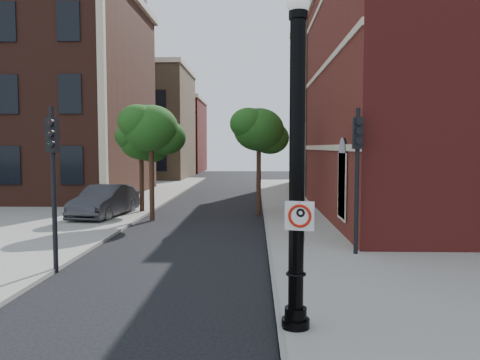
{
  "coord_description": "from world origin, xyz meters",
  "views": [
    {
      "loc": [
        1.58,
        -9.14,
        3.51
      ],
      "look_at": [
        1.22,
        2.0,
        2.73
      ],
      "focal_mm": 35.0,
      "sensor_mm": 36.0,
      "label": 1
    }
  ],
  "objects_px": {
    "no_parking_sign": "(299,216)",
    "lamppost": "(297,180)",
    "parked_car": "(105,201)",
    "traffic_signal_left": "(53,162)",
    "traffic_signal_right": "(357,157)"
  },
  "relations": [
    {
      "from": "no_parking_sign",
      "to": "lamppost",
      "type": "bearing_deg",
      "value": 118.68
    },
    {
      "from": "parked_car",
      "to": "traffic_signal_left",
      "type": "distance_m",
      "value": 10.64
    },
    {
      "from": "lamppost",
      "to": "traffic_signal_right",
      "type": "distance_m",
      "value": 6.67
    },
    {
      "from": "parked_car",
      "to": "traffic_signal_left",
      "type": "xyz_separation_m",
      "value": [
        1.91,
        -10.21,
        2.3
      ]
    },
    {
      "from": "lamppost",
      "to": "parked_car",
      "type": "distance_m",
      "value": 16.64
    },
    {
      "from": "lamppost",
      "to": "traffic_signal_left",
      "type": "distance_m",
      "value": 7.56
    },
    {
      "from": "no_parking_sign",
      "to": "traffic_signal_left",
      "type": "relative_size",
      "value": 0.12
    },
    {
      "from": "parked_car",
      "to": "lamppost",
      "type": "bearing_deg",
      "value": -52.7
    },
    {
      "from": "parked_car",
      "to": "traffic_signal_right",
      "type": "xyz_separation_m",
      "value": [
        10.71,
        -8.09,
        2.38
      ]
    },
    {
      "from": "lamppost",
      "to": "traffic_signal_left",
      "type": "relative_size",
      "value": 1.36
    },
    {
      "from": "no_parking_sign",
      "to": "traffic_signal_left",
      "type": "bearing_deg",
      "value": 160.59
    },
    {
      "from": "traffic_signal_left",
      "to": "traffic_signal_right",
      "type": "height_order",
      "value": "traffic_signal_right"
    },
    {
      "from": "lamppost",
      "to": "parked_car",
      "type": "bearing_deg",
      "value": 120.05
    },
    {
      "from": "traffic_signal_right",
      "to": "no_parking_sign",
      "type": "bearing_deg",
      "value": -110.47
    },
    {
      "from": "no_parking_sign",
      "to": "traffic_signal_right",
      "type": "bearing_deg",
      "value": 83.37
    }
  ]
}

